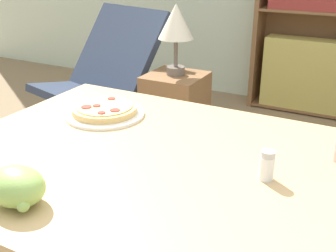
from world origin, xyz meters
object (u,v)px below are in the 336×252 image
grape_bunch (16,187)px  bookshelf (315,21)px  side_table (175,116)px  table_lamp (176,25)px  pizza_on_plate (105,111)px  salt_shaker (267,166)px  lounge_chair_near (100,101)px

grape_bunch → bookshelf: bookshelf is taller
side_table → table_lamp: size_ratio=1.29×
pizza_on_plate → side_table: bearing=106.2°
pizza_on_plate → bookshelf: 2.42m
salt_shaker → side_table: salt_shaker is taller
grape_bunch → side_table: grape_bunch is taller
grape_bunch → side_table: 1.83m
side_table → bookshelf: bearing=64.9°
pizza_on_plate → table_lamp: size_ratio=0.61×
salt_shaker → side_table: (-0.92, 1.34, -0.52)m
salt_shaker → pizza_on_plate: bearing=164.7°
salt_shaker → lounge_chair_near: lounge_chair_near is taller
grape_bunch → table_lamp: (-0.48, 1.68, 0.05)m
pizza_on_plate → salt_shaker: 0.59m
bookshelf → side_table: 1.43m
lounge_chair_near → bookshelf: (1.13, 1.25, 0.45)m
lounge_chair_near → bookshelf: 1.75m
lounge_chair_near → table_lamp: 0.79m
pizza_on_plate → lounge_chair_near: size_ratio=0.28×
pizza_on_plate → salt_shaker: salt_shaker is taller
lounge_chair_near → table_lamp: size_ratio=2.16×
pizza_on_plate → salt_shaker: size_ratio=3.47×
side_table → salt_shaker: bearing=-55.6°
lounge_chair_near → table_lamp: table_lamp is taller
grape_bunch → bookshelf: (0.09, 2.91, -0.06)m
side_table → table_lamp: (0.00, 0.00, 0.57)m
salt_shaker → side_table: 1.70m
pizza_on_plate → lounge_chair_near: 1.54m
pizza_on_plate → grape_bunch: size_ratio=1.90×
bookshelf → grape_bunch: bearing=-91.8°
lounge_chair_near → bookshelf: bearing=63.1°
lounge_chair_near → side_table: 0.56m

